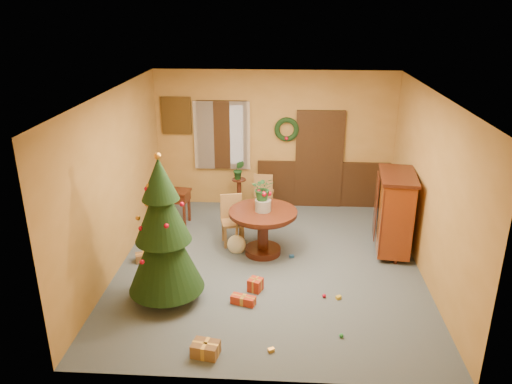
# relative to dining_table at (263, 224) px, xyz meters

# --- Properties ---
(room_envelope) EXTENTS (5.50, 5.50, 5.50)m
(room_envelope) POSITION_rel_dining_table_xyz_m (0.33, 2.27, 0.54)
(room_envelope) COLOR #3C4958
(room_envelope) RESTS_ON ground
(dining_table) EXTENTS (1.19, 1.19, 0.82)m
(dining_table) POSITION_rel_dining_table_xyz_m (0.00, 0.00, 0.00)
(dining_table) COLOR black
(dining_table) RESTS_ON floor
(urn) EXTENTS (0.28, 0.28, 0.20)m
(urn) POSITION_rel_dining_table_xyz_m (0.00, -0.00, 0.35)
(urn) COLOR slate
(urn) RESTS_ON dining_table
(centerpiece_plant) EXTENTS (0.38, 0.33, 0.42)m
(centerpiece_plant) POSITION_rel_dining_table_xyz_m (0.00, -0.00, 0.66)
(centerpiece_plant) COLOR #1E4C23
(centerpiece_plant) RESTS_ON urn
(chair_near) EXTENTS (0.48, 0.48, 0.91)m
(chair_near) POSITION_rel_dining_table_xyz_m (-0.58, 0.41, -0.08)
(chair_near) COLOR brown
(chair_near) RESTS_ON floor
(chair_far) EXTENTS (0.40, 0.40, 0.88)m
(chair_far) POSITION_rel_dining_table_xyz_m (-0.07, 1.82, -0.10)
(chair_far) COLOR brown
(chair_far) RESTS_ON floor
(guitar) EXTENTS (0.48, 0.58, 0.76)m
(guitar) POSITION_rel_dining_table_xyz_m (-0.47, -0.01, -0.18)
(guitar) COLOR white
(guitar) RESTS_ON floor
(plant_stand) EXTENTS (0.29, 0.29, 0.75)m
(plant_stand) POSITION_rel_dining_table_xyz_m (-0.58, 1.78, -0.10)
(plant_stand) COLOR black
(plant_stand) RESTS_ON floor
(stand_plant) EXTENTS (0.23, 0.18, 0.41)m
(stand_plant) POSITION_rel_dining_table_xyz_m (-0.58, 1.78, 0.38)
(stand_plant) COLOR #19471E
(stand_plant) RESTS_ON plant_stand
(christmas_tree) EXTENTS (1.11, 1.11, 2.29)m
(christmas_tree) POSITION_rel_dining_table_xyz_m (-1.35, -1.54, 0.51)
(christmas_tree) COLOR #382111
(christmas_tree) RESTS_ON floor
(writing_desk) EXTENTS (0.84, 0.51, 0.70)m
(writing_desk) POSITION_rel_dining_table_xyz_m (-1.90, 1.22, -0.05)
(writing_desk) COLOR black
(writing_desk) RESTS_ON floor
(sideboard) EXTENTS (0.72, 1.19, 1.45)m
(sideboard) POSITION_rel_dining_table_xyz_m (2.28, 0.23, 0.21)
(sideboard) COLOR #571609
(sideboard) RESTS_ON floor
(gift_a) EXTENTS (0.37, 0.30, 0.18)m
(gift_a) POSITION_rel_dining_table_xyz_m (-0.59, -2.77, -0.48)
(gift_a) COLOR brown
(gift_a) RESTS_ON floor
(gift_b) EXTENTS (0.26, 0.26, 0.20)m
(gift_b) POSITION_rel_dining_table_xyz_m (-0.05, -1.23, -0.47)
(gift_b) COLOR #A52D16
(gift_b) RESTS_ON floor
(gift_c) EXTENTS (0.32, 0.27, 0.15)m
(gift_c) POSITION_rel_dining_table_xyz_m (-2.02, -0.42, -0.50)
(gift_c) COLOR brown
(gift_c) RESTS_ON floor
(gift_d) EXTENTS (0.39, 0.25, 0.13)m
(gift_d) POSITION_rel_dining_table_xyz_m (-0.21, -1.60, -0.51)
(gift_d) COLOR #A52D16
(gift_d) RESTS_ON floor
(toy_a) EXTENTS (0.09, 0.07, 0.05)m
(toy_a) POSITION_rel_dining_table_xyz_m (0.51, -0.14, -0.55)
(toy_a) COLOR #225596
(toy_a) RESTS_ON floor
(toy_b) EXTENTS (0.06, 0.06, 0.06)m
(toy_b) POSITION_rel_dining_table_xyz_m (1.16, -2.31, -0.54)
(toy_b) COLOR #24853D
(toy_b) RESTS_ON floor
(toy_c) EXTENTS (0.09, 0.09, 0.05)m
(toy_c) POSITION_rel_dining_table_xyz_m (1.21, -1.39, -0.55)
(toy_c) COLOR gold
(toy_c) RESTS_ON floor
(toy_d) EXTENTS (0.06, 0.06, 0.06)m
(toy_d) POSITION_rel_dining_table_xyz_m (0.99, -1.36, -0.54)
(toy_d) COLOR red
(toy_d) RESTS_ON floor
(toy_e) EXTENTS (0.09, 0.08, 0.05)m
(toy_e) POSITION_rel_dining_table_xyz_m (0.24, -2.66, -0.55)
(toy_e) COLOR gold
(toy_e) RESTS_ON floor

